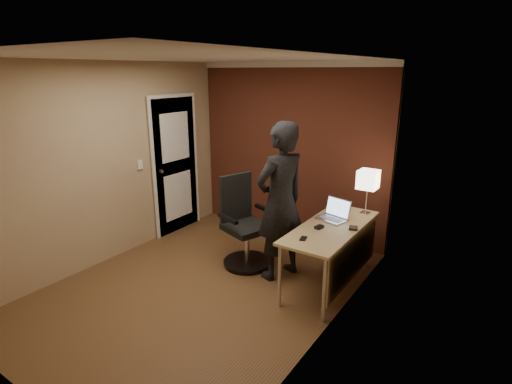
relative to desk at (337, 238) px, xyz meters
The scene contains 9 objects.
room 1.86m from the desk, 154.48° to the left, with size 4.00×4.00×4.00m.
desk is the anchor object (origin of this frame).
desk_lamp 0.82m from the desk, 80.45° to the left, with size 0.22×0.22×0.54m.
laptop 0.33m from the desk, 120.64° to the left, with size 0.38×0.33×0.23m.
mouse 0.25m from the desk, 138.14° to the right, with size 0.06×0.10×0.03m, color black.
phone 0.53m from the desk, 109.00° to the right, with size 0.06×0.12×0.01m, color black.
wallet 0.22m from the desk, 17.94° to the left, with size 0.09×0.11×0.02m, color black.
office_chair 1.21m from the desk, behind, with size 0.64×0.71×1.12m.
person 0.75m from the desk, behind, with size 0.68×0.45×1.86m, color black.
Camera 1 is at (2.77, -3.07, 2.38)m, focal length 28.00 mm.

